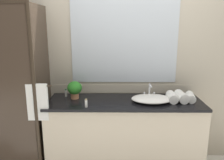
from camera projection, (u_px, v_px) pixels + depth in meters
wall_back_with_mirror at (124, 62)px, 2.88m from camera, size 4.40×0.06×2.60m
vanity_cabinet at (124, 136)px, 2.76m from camera, size 1.80×0.58×0.90m
shower_enclosure at (8, 95)px, 2.44m from camera, size 1.20×0.59×2.00m
sink_basin at (152, 99)px, 2.61m from camera, size 0.47×0.34×0.07m
faucet at (149, 92)px, 2.77m from camera, size 0.17×0.15×0.17m
potted_plant at (75, 89)px, 2.70m from camera, size 0.17×0.17×0.21m
amenity_bottle_conditioner at (66, 93)px, 2.80m from camera, size 0.03×0.03×0.10m
amenity_bottle_lotion at (86, 103)px, 2.43m from camera, size 0.03×0.03×0.09m
rolled_towel_near_edge at (190, 97)px, 2.63m from camera, size 0.13×0.22×0.10m
rolled_towel_middle at (181, 97)px, 2.61m from camera, size 0.13×0.23×0.11m
rolled_towel_far_edge at (172, 97)px, 2.61m from camera, size 0.11×0.22×0.11m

